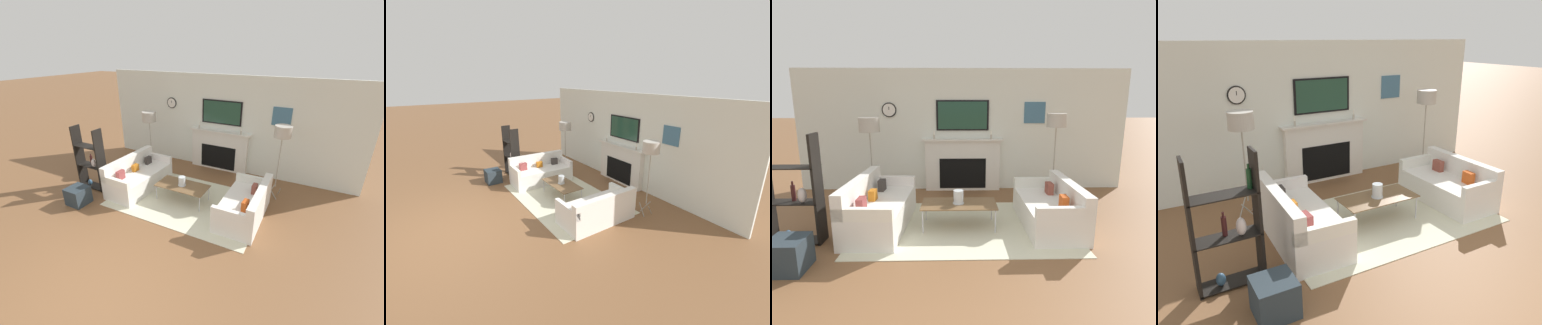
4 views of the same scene
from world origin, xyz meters
TOP-DOWN VIEW (x-y plane):
  - fireplace_wall at (0.00, 4.89)m, footprint 7.37×0.28m
  - area_rug at (0.00, 2.79)m, footprint 3.42×2.16m
  - couch_left at (-1.41, 2.79)m, footprint 0.88×1.80m
  - couch_right at (1.40, 2.79)m, footprint 0.83×1.65m
  - coffee_table at (-0.10, 2.76)m, footprint 1.21×0.60m
  - hurricane_candle at (-0.11, 2.76)m, footprint 0.18×0.18m
  - floor_lamp_left at (-1.80, 3.94)m, footprint 0.39×0.39m
  - floor_lamp_right at (1.80, 3.94)m, footprint 0.38×0.38m
  - shelf_unit at (-2.45, 2.28)m, footprint 0.77×0.28m
  - ottoman at (-2.19, 1.54)m, footprint 0.44×0.44m

SIDE VIEW (x-z plane):
  - area_rug at x=0.00m, z-range 0.00..0.01m
  - ottoman at x=-2.19m, z-range 0.00..0.41m
  - couch_right at x=1.40m, z-range -0.10..0.65m
  - couch_left at x=-1.41m, z-range -0.11..0.71m
  - coffee_table at x=-0.10m, z-range 0.18..0.58m
  - hurricane_candle at x=-0.11m, z-range 0.39..0.61m
  - shelf_unit at x=-2.45m, z-range -0.07..1.54m
  - fireplace_wall at x=0.00m, z-range -0.13..2.57m
  - floor_lamp_left at x=-1.80m, z-range 0.69..2.40m
  - floor_lamp_right at x=1.80m, z-range 0.72..2.51m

